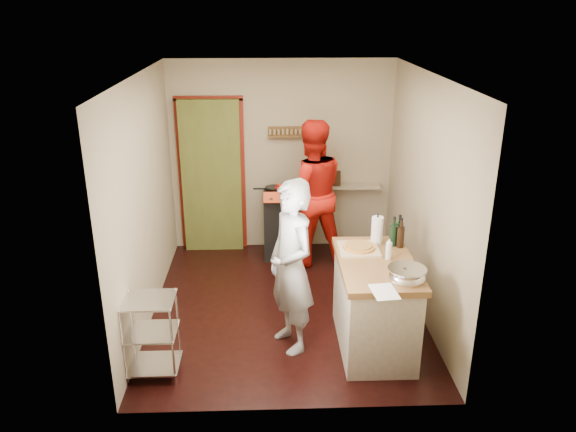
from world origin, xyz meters
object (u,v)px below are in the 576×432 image
at_px(person_stripe, 291,267).
at_px(person_red, 311,193).
at_px(wire_shelving, 151,333).
at_px(island, 375,302).
at_px(stove, 286,224).

bearing_deg(person_stripe, person_red, 145.10).
distance_m(wire_shelving, person_stripe, 1.44).
relative_size(wire_shelving, person_stripe, 0.46).
relative_size(wire_shelving, island, 0.58).
height_order(stove, person_stripe, person_stripe).
relative_size(stove, island, 0.73).
height_order(island, person_stripe, person_stripe).
height_order(stove, wire_shelving, stove).
bearing_deg(wire_shelving, person_red, 55.62).
distance_m(stove, wire_shelving, 2.94).
bearing_deg(person_red, stove, -44.57).
distance_m(wire_shelving, person_red, 2.95).
xyz_separation_m(wire_shelving, island, (2.13, 0.39, 0.05)).
xyz_separation_m(island, person_red, (-0.49, 2.01, 0.47)).
relative_size(stove, person_stripe, 0.57).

